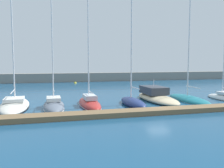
{
  "coord_description": "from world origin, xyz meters",
  "views": [
    {
      "loc": [
        -11.62,
        -24.13,
        5.34
      ],
      "look_at": [
        -4.65,
        3.06,
        2.68
      ],
      "focal_mm": 37.94,
      "sensor_mm": 36.0,
      "label": 1
    }
  ],
  "objects_px": {
    "sailboat_slate_second": "(54,105)",
    "mooring_buoy_yellow": "(75,83)",
    "sailboat_red_third": "(89,102)",
    "sailboat_navy_fourth": "(133,102)",
    "sailboat_ivory_nearest": "(14,104)",
    "motorboat_sand_fifth": "(156,96)",
    "sailboat_teal_sixth": "(189,99)"
  },
  "relations": [
    {
      "from": "motorboat_sand_fifth",
      "to": "sailboat_teal_sixth",
      "type": "height_order",
      "value": "sailboat_teal_sixth"
    },
    {
      "from": "sailboat_teal_sixth",
      "to": "sailboat_ivory_nearest",
      "type": "bearing_deg",
      "value": 89.83
    },
    {
      "from": "motorboat_sand_fifth",
      "to": "mooring_buoy_yellow",
      "type": "relative_size",
      "value": 14.94
    },
    {
      "from": "sailboat_slate_second",
      "to": "sailboat_ivory_nearest",
      "type": "bearing_deg",
      "value": 70.32
    },
    {
      "from": "motorboat_sand_fifth",
      "to": "mooring_buoy_yellow",
      "type": "bearing_deg",
      "value": 14.61
    },
    {
      "from": "sailboat_ivory_nearest",
      "to": "sailboat_teal_sixth",
      "type": "height_order",
      "value": "sailboat_teal_sixth"
    },
    {
      "from": "sailboat_teal_sixth",
      "to": "mooring_buoy_yellow",
      "type": "bearing_deg",
      "value": 24.16
    },
    {
      "from": "sailboat_ivory_nearest",
      "to": "mooring_buoy_yellow",
      "type": "xyz_separation_m",
      "value": [
        10.0,
        29.67,
        -0.33
      ]
    },
    {
      "from": "sailboat_ivory_nearest",
      "to": "sailboat_red_third",
      "type": "bearing_deg",
      "value": -100.28
    },
    {
      "from": "sailboat_slate_second",
      "to": "mooring_buoy_yellow",
      "type": "height_order",
      "value": "sailboat_slate_second"
    },
    {
      "from": "sailboat_ivory_nearest",
      "to": "mooring_buoy_yellow",
      "type": "relative_size",
      "value": 27.66
    },
    {
      "from": "sailboat_navy_fourth",
      "to": "sailboat_teal_sixth",
      "type": "bearing_deg",
      "value": -81.06
    },
    {
      "from": "sailboat_slate_second",
      "to": "sailboat_navy_fourth",
      "type": "bearing_deg",
      "value": -94.82
    },
    {
      "from": "sailboat_ivory_nearest",
      "to": "motorboat_sand_fifth",
      "type": "distance_m",
      "value": 18.2
    },
    {
      "from": "sailboat_red_third",
      "to": "sailboat_navy_fourth",
      "type": "bearing_deg",
      "value": -103.67
    },
    {
      "from": "motorboat_sand_fifth",
      "to": "sailboat_ivory_nearest",
      "type": "bearing_deg",
      "value": 89.97
    },
    {
      "from": "sailboat_teal_sixth",
      "to": "motorboat_sand_fifth",
      "type": "bearing_deg",
      "value": 78.15
    },
    {
      "from": "sailboat_navy_fourth",
      "to": "mooring_buoy_yellow",
      "type": "bearing_deg",
      "value": 6.07
    },
    {
      "from": "sailboat_red_third",
      "to": "sailboat_navy_fourth",
      "type": "height_order",
      "value": "sailboat_red_third"
    },
    {
      "from": "sailboat_slate_second",
      "to": "sailboat_teal_sixth",
      "type": "bearing_deg",
      "value": -88.04
    },
    {
      "from": "sailboat_ivory_nearest",
      "to": "sailboat_slate_second",
      "type": "distance_m",
      "value": 4.73
    },
    {
      "from": "sailboat_slate_second",
      "to": "mooring_buoy_yellow",
      "type": "distance_m",
      "value": 31.7
    },
    {
      "from": "sailboat_slate_second",
      "to": "sailboat_teal_sixth",
      "type": "xyz_separation_m",
      "value": [
        18.08,
        0.8,
        -0.17
      ]
    },
    {
      "from": "sailboat_red_third",
      "to": "mooring_buoy_yellow",
      "type": "xyz_separation_m",
      "value": [
        1.29,
        30.8,
        -0.38
      ]
    },
    {
      "from": "sailboat_navy_fourth",
      "to": "sailboat_teal_sixth",
      "type": "height_order",
      "value": "sailboat_teal_sixth"
    },
    {
      "from": "sailboat_teal_sixth",
      "to": "sailboat_slate_second",
      "type": "bearing_deg",
      "value": 94.27
    },
    {
      "from": "motorboat_sand_fifth",
      "to": "sailboat_teal_sixth",
      "type": "relative_size",
      "value": 0.54
    },
    {
      "from": "sailboat_ivory_nearest",
      "to": "sailboat_red_third",
      "type": "height_order",
      "value": "sailboat_ivory_nearest"
    },
    {
      "from": "sailboat_slate_second",
      "to": "motorboat_sand_fifth",
      "type": "xyz_separation_m",
      "value": [
        13.72,
        1.85,
        0.2
      ]
    },
    {
      "from": "motorboat_sand_fifth",
      "to": "mooring_buoy_yellow",
      "type": "distance_m",
      "value": 30.49
    },
    {
      "from": "sailboat_red_third",
      "to": "mooring_buoy_yellow",
      "type": "height_order",
      "value": "sailboat_red_third"
    },
    {
      "from": "sailboat_navy_fourth",
      "to": "mooring_buoy_yellow",
      "type": "distance_m",
      "value": 32.16
    }
  ]
}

